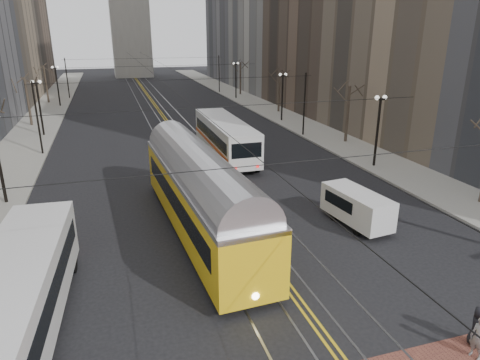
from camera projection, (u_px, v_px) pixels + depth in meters
ground at (330, 344)px, 15.26m from camera, size 260.00×260.00×0.00m
sidewalk_left at (40, 123)px, 51.73m from camera, size 5.00×140.00×0.15m
sidewalk_right at (271, 111)px, 60.04m from camera, size 5.00×140.00×0.15m
streetcar_rails at (164, 117)px, 55.90m from camera, size 4.80×130.00×0.02m
centre_lines at (164, 117)px, 55.90m from camera, size 0.42×130.00×0.01m
lamp_posts at (185, 119)px, 40.31m from camera, size 27.60×57.20×5.60m
street_trees at (174, 108)px, 46.18m from camera, size 31.68×53.28×5.60m
trolley_wires at (174, 99)px, 45.49m from camera, size 25.96×120.00×6.60m
transit_bus at (15, 311)px, 14.60m from camera, size 3.36×12.44×3.08m
streetcar at (200, 201)px, 23.22m from camera, size 3.87×15.99×3.73m
rear_bus at (225, 139)px, 37.72m from camera, size 2.84×12.66×3.30m
cargo_van at (356, 209)px, 24.39m from camera, size 2.32×4.77×2.03m
sedan_grey at (236, 144)px, 39.04m from camera, size 2.25×5.11×1.71m
pedestrian_a at (477, 326)px, 15.01m from camera, size 0.75×0.88×1.53m
pedestrian_b at (479, 338)px, 14.39m from camera, size 0.53×0.67×1.59m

